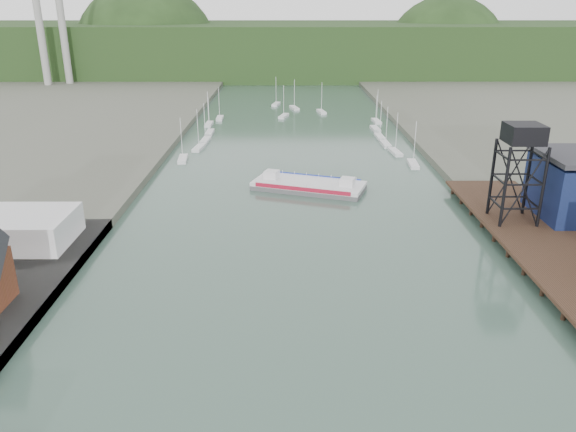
{
  "coord_description": "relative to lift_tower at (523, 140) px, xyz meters",
  "views": [
    {
      "loc": [
        -2.41,
        -28.74,
        35.6
      ],
      "look_at": [
        -2.1,
        54.93,
        4.0
      ],
      "focal_mm": 35.0,
      "sensor_mm": 36.0,
      "label": 1
    }
  ],
  "objects": [
    {
      "name": "chain_ferry",
      "position": [
        -32.77,
        22.98,
        -14.72
      ],
      "size": [
        24.14,
        15.87,
        3.23
      ],
      "rotation": [
        0.0,
        0.0,
        -0.34
      ],
      "color": "#525255",
      "rests_on": "ground"
    },
    {
      "name": "smokestacks",
      "position": [
        -141.0,
        174.5,
        14.35
      ],
      "size": [
        11.2,
        8.2,
        60.0
      ],
      "color": "gray",
      "rests_on": "ground"
    },
    {
      "name": "distant_hills",
      "position": [
        -38.98,
        243.35,
        -5.27
      ],
      "size": [
        500.0,
        120.0,
        80.0
      ],
      "color": "black",
      "rests_on": "ground"
    },
    {
      "name": "east_pier",
      "position": [
        2.0,
        -13.0,
        -13.75
      ],
      "size": [
        14.0,
        70.0,
        2.45
      ],
      "color": "black",
      "rests_on": "ground"
    },
    {
      "name": "marina_sailboats",
      "position": [
        -34.92,
        80.46,
        -15.3
      ],
      "size": [
        57.71,
        92.65,
        0.9
      ],
      "color": "silver",
      "rests_on": "ground"
    },
    {
      "name": "white_shed",
      "position": [
        -79.0,
        -8.0,
        -11.8
      ],
      "size": [
        18.0,
        12.0,
        4.5
      ],
      "primitive_type": "cube",
      "color": "silver",
      "rests_on": "west_quay"
    },
    {
      "name": "lift_tower",
      "position": [
        0.0,
        0.0,
        0.0
      ],
      "size": [
        6.5,
        6.5,
        16.0
      ],
      "color": "black",
      "rests_on": "east_pier"
    }
  ]
}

